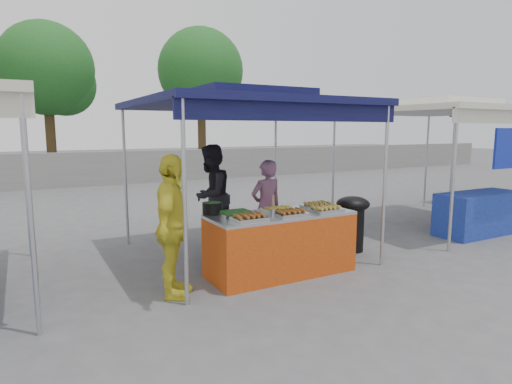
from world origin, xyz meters
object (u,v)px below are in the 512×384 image
customer_person (172,227)px  helper_man (211,196)px  vendor_table (281,243)px  vendor_woman (266,207)px  cooking_pot (212,208)px  wok_burner (352,219)px

customer_person → helper_man: bearing=-6.4°
helper_man → customer_person: helper_man is taller
vendor_table → helper_man: size_ratio=1.16×
vendor_woman → customer_person: (-1.86, -1.00, 0.10)m
vendor_woman → helper_man: (-0.57, 0.90, 0.11)m
vendor_table → customer_person: bearing=-176.8°
cooking_pot → vendor_woman: vendor_woman is taller
wok_burner → cooking_pot: bearing=-163.3°
wok_burner → customer_person: customer_person is taller
cooking_pot → wok_burner: size_ratio=0.30×
wok_burner → vendor_woman: (-1.32, 0.52, 0.22)m
cooking_pot → helper_man: 1.54m
vendor_table → cooking_pot: cooking_pot is taller
helper_man → vendor_table: bearing=57.7°
cooking_pot → helper_man: bearing=67.8°
vendor_table → wok_burner: 1.68m
cooking_pot → vendor_table: bearing=-24.9°
cooking_pot → vendor_woman: (1.14, 0.53, -0.18)m
customer_person → vendor_woman: bearing=-33.8°
helper_man → customer_person: size_ratio=1.02×
cooking_pot → wok_burner: cooking_pot is taller
wok_burner → vendor_woman: 1.44m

